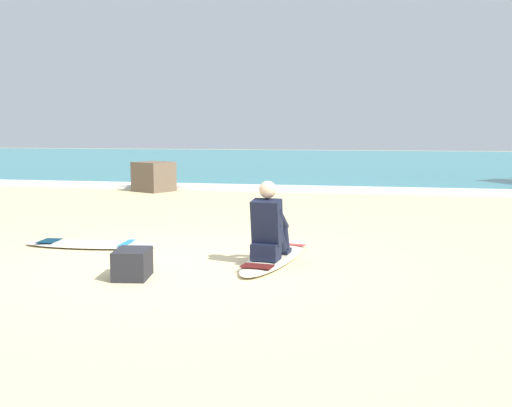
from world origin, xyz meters
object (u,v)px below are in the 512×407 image
surfboard_main (275,256)px  beach_bag (132,264)px  surfer_seated (269,229)px  shoreline_rock (154,177)px  surfboard_spare_near (90,244)px

surfboard_main → beach_bag: 1.87m
surfboard_main → beach_bag: beach_bag is taller
surfer_seated → shoreline_rock: size_ratio=1.08×
surfer_seated → shoreline_rock: (-4.52, 7.79, -0.05)m
surfboard_spare_near → surfboard_main: bearing=-5.5°
surfboard_main → surfer_seated: 0.48m
surfer_seated → beach_bag: surfer_seated is taller
surfboard_spare_near → shoreline_rock: 7.50m
surfer_seated → shoreline_rock: 9.00m
surfboard_main → surfboard_spare_near: same height
surfer_seated → beach_bag: size_ratio=1.97×
surfer_seated → surfboard_spare_near: bearing=168.6°
surfer_seated → shoreline_rock: bearing=120.1°
surfer_seated → surfboard_spare_near: 2.72m
surfboard_spare_near → shoreline_rock: shoreline_rock is taller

